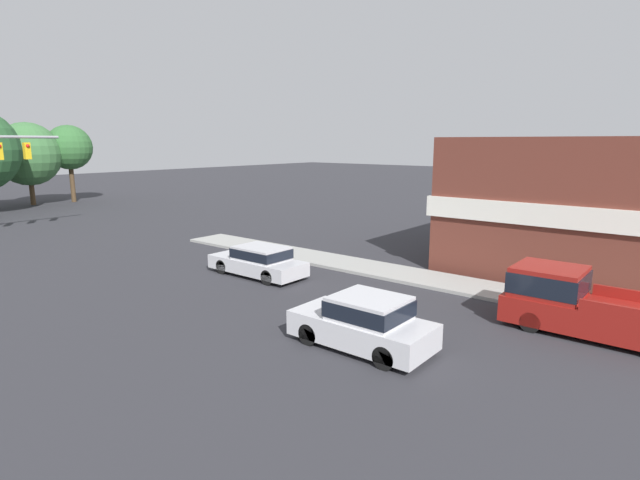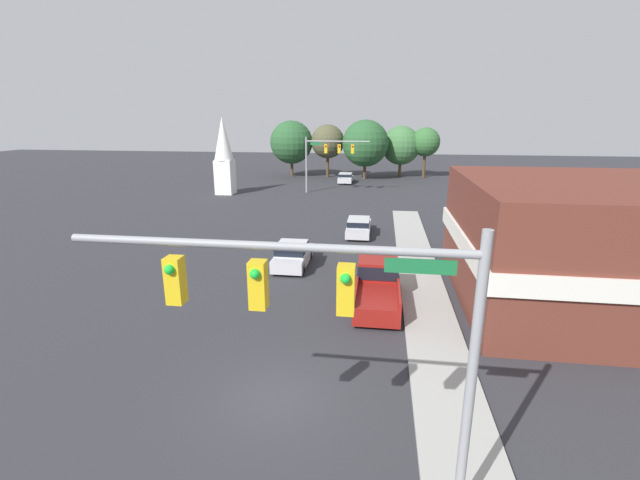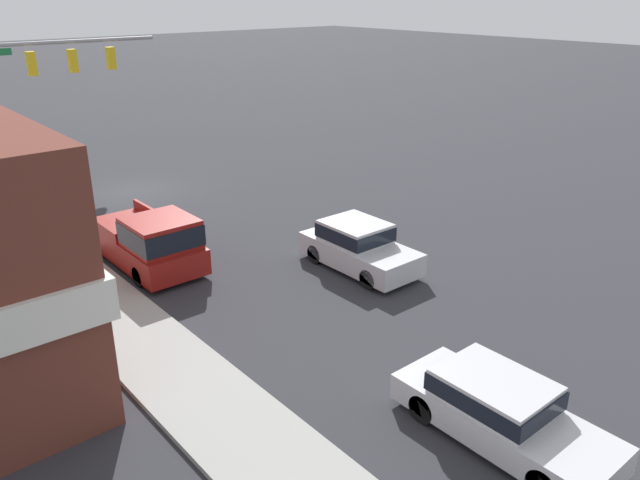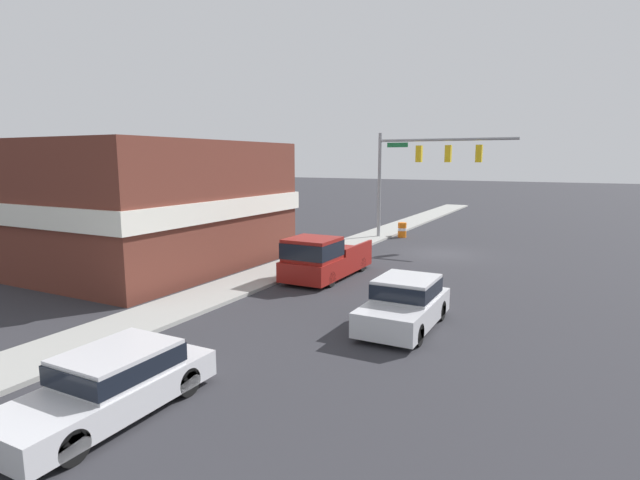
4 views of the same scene
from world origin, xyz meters
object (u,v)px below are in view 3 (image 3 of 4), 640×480
object	(u,v)px
pickup_truck_parked	(150,240)
construction_barrel	(15,174)
car_lead	(358,245)
car_oncoming	(499,408)

from	to	relation	value
pickup_truck_parked	construction_barrel	world-z (taller)	pickup_truck_parked
car_lead	construction_barrel	size ratio (longest dim) A/B	4.16
pickup_truck_parked	construction_barrel	xyz separation A→B (m)	(0.66, -13.20, -0.45)
car_lead	pickup_truck_parked	bearing A→B (deg)	-40.43
construction_barrel	car_oncoming	bearing A→B (deg)	95.05
pickup_truck_parked	construction_barrel	bearing A→B (deg)	-87.13
pickup_truck_parked	car_oncoming	bearing A→B (deg)	97.31
construction_barrel	car_lead	bearing A→B (deg)	108.61
car_lead	pickup_truck_parked	xyz separation A→B (m)	(5.30, -4.52, 0.15)
car_lead	car_oncoming	distance (m)	8.95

